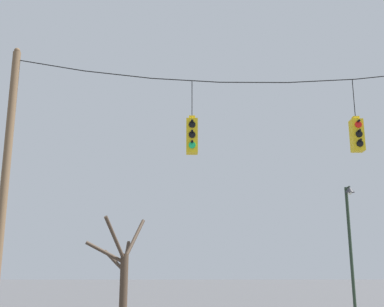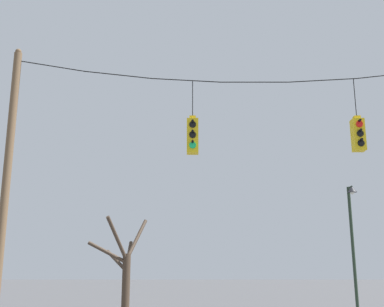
{
  "view_description": "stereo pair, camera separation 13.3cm",
  "coord_description": "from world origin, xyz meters",
  "px_view_note": "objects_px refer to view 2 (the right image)",
  "views": [
    {
      "loc": [
        -2.04,
        -13.93,
        1.82
      ],
      "look_at": [
        -1.88,
        -0.23,
        5.18
      ],
      "focal_mm": 45.0,
      "sensor_mm": 36.0,
      "label": 1
    },
    {
      "loc": [
        -1.9,
        -13.93,
        1.82
      ],
      "look_at": [
        -1.88,
        -0.23,
        5.18
      ],
      "focal_mm": 45.0,
      "sensor_mm": 36.0,
      "label": 2
    }
  ],
  "objects_px": {
    "street_lamp": "(352,231)",
    "bare_tree": "(124,270)",
    "traffic_light_near_left_pole": "(357,134)",
    "traffic_light_over_intersection": "(192,136)",
    "utility_pole_left": "(5,185)"
  },
  "relations": [
    {
      "from": "utility_pole_left",
      "to": "traffic_light_near_left_pole",
      "type": "bearing_deg",
      "value": 0.0
    },
    {
      "from": "traffic_light_near_left_pole",
      "to": "bare_tree",
      "type": "relative_size",
      "value": 0.57
    },
    {
      "from": "street_lamp",
      "to": "utility_pole_left",
      "type": "bearing_deg",
      "value": -157.79
    },
    {
      "from": "traffic_light_over_intersection",
      "to": "bare_tree",
      "type": "bearing_deg",
      "value": 114.18
    },
    {
      "from": "utility_pole_left",
      "to": "traffic_light_over_intersection",
      "type": "distance_m",
      "value": 5.6
    },
    {
      "from": "utility_pole_left",
      "to": "street_lamp",
      "type": "xyz_separation_m",
      "value": [
        11.48,
        4.69,
        -0.94
      ]
    },
    {
      "from": "traffic_light_near_left_pole",
      "to": "street_lamp",
      "type": "bearing_deg",
      "value": 75.97
    },
    {
      "from": "street_lamp",
      "to": "bare_tree",
      "type": "distance_m",
      "value": 9.05
    },
    {
      "from": "utility_pole_left",
      "to": "traffic_light_near_left_pole",
      "type": "distance_m",
      "value": 10.42
    },
    {
      "from": "traffic_light_near_left_pole",
      "to": "street_lamp",
      "type": "relative_size",
      "value": 0.45
    },
    {
      "from": "traffic_light_over_intersection",
      "to": "traffic_light_near_left_pole",
      "type": "xyz_separation_m",
      "value": [
        4.91,
        -0.0,
        0.04
      ]
    },
    {
      "from": "traffic_light_over_intersection",
      "to": "street_lamp",
      "type": "height_order",
      "value": "traffic_light_over_intersection"
    },
    {
      "from": "traffic_light_near_left_pole",
      "to": "bare_tree",
      "type": "xyz_separation_m",
      "value": [
        -7.65,
        6.09,
        -3.88
      ]
    },
    {
      "from": "street_lamp",
      "to": "bare_tree",
      "type": "bearing_deg",
      "value": 170.94
    },
    {
      "from": "traffic_light_near_left_pole",
      "to": "bare_tree",
      "type": "height_order",
      "value": "traffic_light_near_left_pole"
    }
  ]
}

